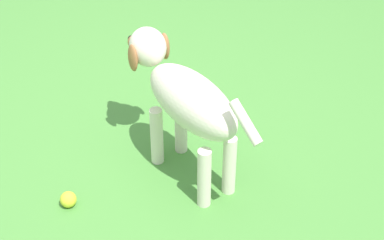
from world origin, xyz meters
TOP-DOWN VIEW (x-y plane):
  - ground at (0.00, 0.00)m, footprint 14.00×14.00m
  - dog at (-0.18, 0.14)m, footprint 0.22×0.83m
  - tennis_ball_0 at (0.32, 0.06)m, footprint 0.07×0.07m

SIDE VIEW (x-z plane):
  - ground at x=0.00m, z-range 0.00..0.00m
  - tennis_ball_0 at x=0.32m, z-range 0.00..0.07m
  - dog at x=-0.18m, z-range 0.09..0.65m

